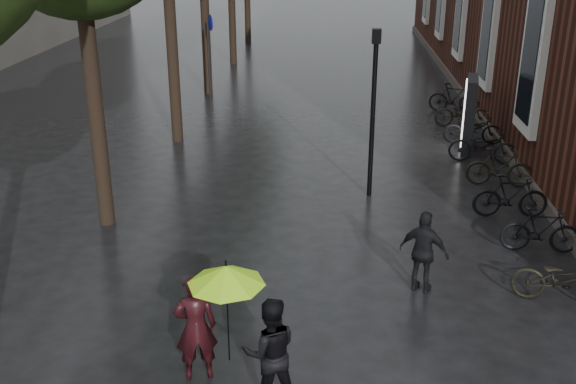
# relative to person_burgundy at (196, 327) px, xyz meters

# --- Properties ---
(person_burgundy) EXTENTS (0.68, 0.54, 1.62)m
(person_burgundy) POSITION_rel_person_burgundy_xyz_m (0.00, 0.00, 0.00)
(person_burgundy) COLOR black
(person_burgundy) RESTS_ON ground
(person_black) EXTENTS (0.86, 0.73, 1.55)m
(person_black) POSITION_rel_person_burgundy_xyz_m (1.07, -0.45, -0.03)
(person_black) COLOR black
(person_black) RESTS_ON ground
(lime_umbrella) EXTENTS (1.02, 1.02, 1.51)m
(lime_umbrella) POSITION_rel_person_burgundy_xyz_m (0.50, -0.29, 1.00)
(lime_umbrella) COLOR black
(lime_umbrella) RESTS_ON ground
(pedestrian_walking) EXTENTS (0.94, 0.71, 1.49)m
(pedestrian_walking) POSITION_rel_person_burgundy_xyz_m (3.43, 2.66, -0.06)
(pedestrian_walking) COLOR black
(pedestrian_walking) RESTS_ON ground
(parked_bicycles) EXTENTS (1.92, 13.45, 1.00)m
(parked_bicycles) POSITION_rel_person_burgundy_xyz_m (5.86, 8.96, -0.34)
(parked_bicycles) COLOR black
(parked_bicycles) RESTS_ON ground
(ad_lightbox) EXTENTS (0.31, 1.37, 2.07)m
(ad_lightbox) POSITION_rel_person_burgundy_xyz_m (5.63, 10.78, 0.23)
(ad_lightbox) COLOR black
(ad_lightbox) RESTS_ON ground
(lamp_post) EXTENTS (0.20, 0.20, 3.88)m
(lamp_post) POSITION_rel_person_burgundy_xyz_m (2.73, 7.10, 1.55)
(lamp_post) COLOR black
(lamp_post) RESTS_ON ground
(cycle_sign) EXTENTS (0.16, 0.55, 3.05)m
(cycle_sign) POSITION_rel_person_burgundy_xyz_m (-2.60, 16.10, 1.21)
(cycle_sign) COLOR #262628
(cycle_sign) RESTS_ON ground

